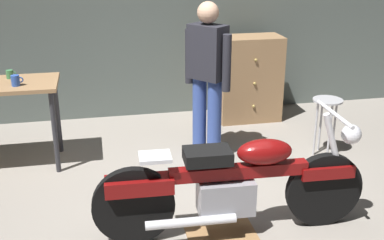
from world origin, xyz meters
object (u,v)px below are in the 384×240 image
at_px(shop_stool, 327,112).
at_px(motorcycle, 234,183).
at_px(mug_blue_enamel, 16,81).
at_px(wooden_dresser, 249,79).
at_px(person_standing, 207,74).
at_px(mug_green_speckled, 10,74).

bearing_deg(shop_stool, motorcycle, -138.01).
distance_m(motorcycle, mug_blue_enamel, 2.41).
xyz_separation_m(wooden_dresser, mug_blue_enamel, (-2.71, -0.98, 0.40)).
relative_size(motorcycle, shop_stool, 3.42).
height_order(motorcycle, shop_stool, motorcycle).
xyz_separation_m(person_standing, wooden_dresser, (0.80, 1.02, -0.38)).
relative_size(mug_blue_enamel, mug_green_speckled, 1.15).
xyz_separation_m(motorcycle, mug_green_speckled, (-1.87, 1.84, 0.49)).
relative_size(shop_stool, wooden_dresser, 0.58).
bearing_deg(mug_blue_enamel, wooden_dresser, 19.81).
bearing_deg(motorcycle, mug_green_speckled, 137.83).
height_order(person_standing, mug_green_speckled, person_standing).
height_order(mug_blue_enamel, mug_green_speckled, mug_blue_enamel).
relative_size(wooden_dresser, mug_green_speckled, 10.87).
xyz_separation_m(mug_blue_enamel, mug_green_speckled, (-0.10, 0.30, -0.01)).
bearing_deg(mug_green_speckled, person_standing, -9.74).
distance_m(person_standing, wooden_dresser, 1.35).
bearing_deg(mug_green_speckled, shop_stool, -9.93).
distance_m(person_standing, mug_green_speckled, 2.03).
bearing_deg(mug_blue_enamel, mug_green_speckled, 107.93).
bearing_deg(wooden_dresser, mug_green_speckled, -166.35).
bearing_deg(mug_green_speckled, mug_blue_enamel, -72.07).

